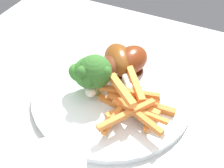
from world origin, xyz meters
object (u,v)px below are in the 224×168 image
chicken_drumstick_extra (129,61)px  dinner_plate (112,94)px  carrot_fries_pile (133,102)px  chicken_drumstick_far (119,61)px  chicken_drumstick_near (114,65)px  broccoli_floret_front (94,73)px  broccoli_floret_middle (88,73)px

chicken_drumstick_extra → dinner_plate: bearing=86.8°
carrot_fries_pile → chicken_drumstick_far: bearing=-52.7°
dinner_plate → chicken_drumstick_near: size_ratio=2.12×
broccoli_floret_front → chicken_drumstick_near: broccoli_floret_front is taller
dinner_plate → chicken_drumstick_extra: (-0.00, -0.07, 0.03)m
dinner_plate → broccoli_floret_front: broccoli_floret_front is taller
dinner_plate → broccoli_floret_front: bearing=32.9°
carrot_fries_pile → chicken_drumstick_extra: same height
chicken_drumstick_far → chicken_drumstick_extra: size_ratio=0.95×
carrot_fries_pile → chicken_drumstick_far: (0.06, -0.08, 0.01)m
carrot_fries_pile → chicken_drumstick_extra: 0.10m
chicken_drumstick_far → broccoli_floret_middle: bearing=70.5°
carrot_fries_pile → chicken_drumstick_near: bearing=-46.2°
dinner_plate → chicken_drumstick_extra: size_ratio=2.30×
dinner_plate → carrot_fries_pile: bearing=154.3°
broccoli_floret_front → chicken_drumstick_extra: broccoli_floret_front is taller
broccoli_floret_middle → chicken_drumstick_extra: bearing=-117.7°
broccoli_floret_front → chicken_drumstick_extra: bearing=-109.1°
broccoli_floret_middle → chicken_drumstick_near: broccoli_floret_middle is taller
chicken_drumstick_far → chicken_drumstick_extra: (-0.02, -0.01, -0.00)m
dinner_plate → broccoli_floret_front: size_ratio=3.63×
dinner_plate → broccoli_floret_middle: broccoli_floret_middle is taller
broccoli_floret_front → carrot_fries_pile: bearing=174.4°
chicken_drumstick_far → carrot_fries_pile: bearing=127.3°
broccoli_floret_front → chicken_drumstick_far: (-0.01, -0.08, -0.03)m
broccoli_floret_middle → chicken_drumstick_extra: 0.10m
dinner_plate → chicken_drumstick_far: chicken_drumstick_far is taller
chicken_drumstick_near → broccoli_floret_middle: bearing=70.5°
dinner_plate → carrot_fries_pile: size_ratio=1.70×
chicken_drumstick_near → dinner_plate: bearing=111.0°
dinner_plate → chicken_drumstick_extra: 0.07m
broccoli_floret_front → dinner_plate: bearing=-147.1°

